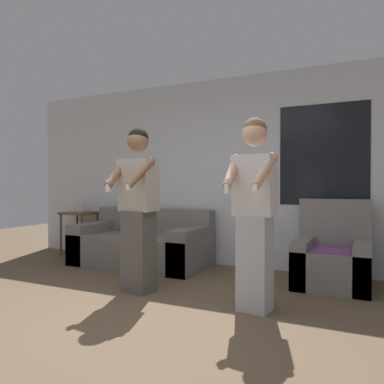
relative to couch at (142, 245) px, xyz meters
name	(u,v)px	position (x,y,z in m)	size (l,w,h in m)	color
ground_plane	(101,332)	(1.10, -2.26, -0.29)	(14.00, 14.00, 0.00)	brown
wall_back	(227,172)	(1.12, 0.52, 1.07)	(6.97, 0.07, 2.70)	silver
couch	(142,245)	(0.00, 0.00, 0.00)	(1.93, 0.97, 0.80)	slate
armchair	(333,258)	(2.61, -0.01, 0.03)	(0.81, 0.84, 0.99)	slate
side_table	(79,219)	(-1.40, 0.23, 0.31)	(0.53, 0.46, 0.86)	brown
person_left	(138,207)	(0.73, -1.20, 0.63)	(0.48, 0.50, 1.77)	#56514C
person_right	(254,210)	(2.04, -1.25, 0.64)	(0.44, 0.49, 1.77)	#B2B2B7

